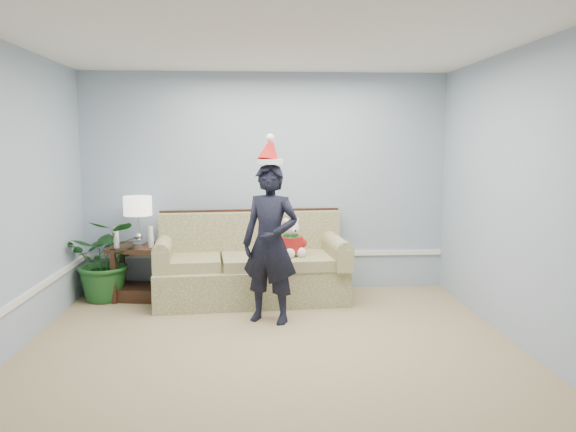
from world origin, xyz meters
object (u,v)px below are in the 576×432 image
at_px(side_table, 141,278).
at_px(table_lamp, 138,208).
at_px(sofa, 251,269).
at_px(man, 270,244).
at_px(houseplant, 107,259).
at_px(teddy_bear, 291,242).

distance_m(side_table, table_lamp, 0.84).
height_order(sofa, man, man).
xyz_separation_m(side_table, houseplant, (-0.38, -0.05, 0.24)).
height_order(side_table, houseplant, houseplant).
height_order(side_table, table_lamp, table_lamp).
distance_m(houseplant, man, 2.13).
distance_m(sofa, teddy_bear, 0.59).
xyz_separation_m(table_lamp, man, (1.53, -0.99, -0.26)).
xyz_separation_m(sofa, man, (0.21, -0.87, 0.45)).
distance_m(side_table, houseplant, 0.45).
relative_size(houseplant, man, 0.59).
bearing_deg(man, sofa, 127.39).
height_order(table_lamp, houseplant, table_lamp).
relative_size(side_table, teddy_bear, 1.63).
bearing_deg(table_lamp, teddy_bear, -8.58).
bearing_deg(houseplant, table_lamp, 10.93).
distance_m(man, teddy_bear, 0.78).
xyz_separation_m(table_lamp, teddy_bear, (1.79, -0.27, -0.38)).
bearing_deg(houseplant, man, -25.98).
bearing_deg(table_lamp, man, -33.03).
distance_m(table_lamp, houseplant, 0.70).
bearing_deg(teddy_bear, side_table, 150.60).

